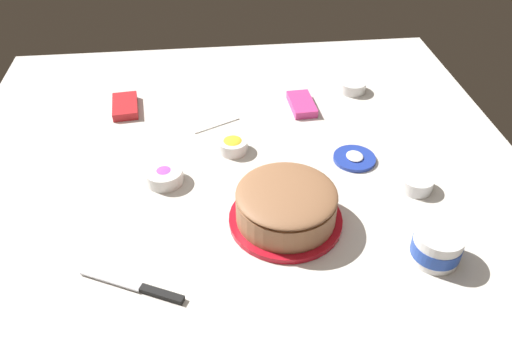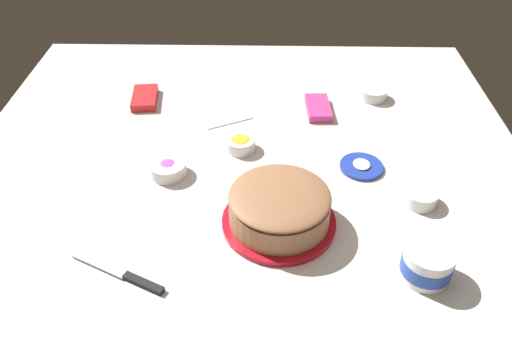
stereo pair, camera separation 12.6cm
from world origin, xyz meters
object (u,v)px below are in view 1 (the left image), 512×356
(frosting_tub_lid, at_px, (354,158))
(paper_napkin, at_px, (206,114))
(frosted_cake, at_px, (286,206))
(sprinkle_bowl_blue, at_px, (352,86))
(frosting_tub, at_px, (437,245))
(candy_box_lower, at_px, (125,106))
(sprinkle_bowl_yellow, at_px, (233,145))
(spreading_knife, at_px, (141,288))
(sprinkle_bowl_pink, at_px, (417,183))
(candy_box_upper, at_px, (302,104))
(sprinkle_bowl_rainbow, at_px, (164,175))

(frosting_tub_lid, height_order, paper_napkin, frosting_tub_lid)
(frosted_cake, relative_size, sprinkle_bowl_blue, 3.07)
(frosting_tub_lid, bearing_deg, frosting_tub, -167.36)
(candy_box_lower, bearing_deg, sprinkle_bowl_yellow, -134.07)
(spreading_knife, bearing_deg, candy_box_lower, 7.53)
(sprinkle_bowl_pink, bearing_deg, candy_box_lower, 58.77)
(sprinkle_bowl_blue, bearing_deg, frosting_tub_lid, 166.43)
(sprinkle_bowl_pink, relative_size, candy_box_upper, 0.61)
(frosted_cake, height_order, sprinkle_bowl_blue, frosted_cake)
(frosting_tub, height_order, candy_box_upper, frosting_tub)
(frosting_tub_lid, height_order, sprinkle_bowl_rainbow, sprinkle_bowl_rainbow)
(sprinkle_bowl_pink, bearing_deg, candy_box_upper, 27.62)
(frosting_tub, relative_size, candy_box_lower, 0.79)
(candy_box_upper, bearing_deg, frosted_cake, 162.42)
(frosted_cake, bearing_deg, frosting_tub_lid, -45.98)
(frosting_tub_lid, xyz_separation_m, sprinkle_bowl_rainbow, (-0.04, 0.51, 0.01))
(spreading_knife, xyz_separation_m, candy_box_upper, (0.66, -0.45, 0.01))
(spreading_knife, distance_m, candy_box_lower, 0.72)
(frosting_tub, xyz_separation_m, sprinkle_bowl_blue, (0.73, -0.01, -0.02))
(frosted_cake, distance_m, frosting_tub, 0.34)
(spreading_knife, xyz_separation_m, sprinkle_bowl_yellow, (0.46, -0.22, 0.01))
(frosted_cake, xyz_separation_m, frosting_tub_lid, (0.22, -0.22, -0.04))
(frosted_cake, bearing_deg, spreading_knife, 116.92)
(sprinkle_bowl_pink, bearing_deg, sprinkle_bowl_yellow, 64.68)
(frosted_cake, distance_m, candy_box_lower, 0.69)
(frosting_tub_lid, relative_size, sprinkle_bowl_rainbow, 1.19)
(frosting_tub_lid, distance_m, candy_box_lower, 0.72)
(candy_box_lower, xyz_separation_m, paper_napkin, (-0.06, -0.25, -0.01))
(frosted_cake, distance_m, paper_napkin, 0.52)
(spreading_knife, bearing_deg, candy_box_upper, -34.40)
(frosting_tub, bearing_deg, candy_box_lower, 46.28)
(frosted_cake, xyz_separation_m, candy_box_lower, (0.55, 0.42, -0.04))
(sprinkle_bowl_pink, bearing_deg, sprinkle_bowl_rainbow, 81.18)
(candy_box_lower, bearing_deg, candy_box_upper, -100.58)
(spreading_knife, xyz_separation_m, sprinkle_bowl_blue, (0.75, -0.64, 0.01))
(frosting_tub_lid, distance_m, paper_napkin, 0.48)
(sprinkle_bowl_blue, xyz_separation_m, sprinkle_bowl_pink, (-0.50, -0.04, 0.00))
(sprinkle_bowl_blue, bearing_deg, sprinkle_bowl_yellow, 124.71)
(candy_box_lower, bearing_deg, spreading_knife, -178.05)
(frosting_tub_lid, height_order, spreading_knife, frosting_tub_lid)
(sprinkle_bowl_blue, bearing_deg, paper_napkin, 100.93)
(sprinkle_bowl_blue, bearing_deg, spreading_knife, 139.50)
(frosting_tub, distance_m, candy_box_upper, 0.67)
(frosted_cake, distance_m, sprinkle_bowl_pink, 0.36)
(sprinkle_bowl_blue, relative_size, candy_box_upper, 0.64)
(sprinkle_bowl_blue, height_order, sprinkle_bowl_rainbow, sprinkle_bowl_rainbow)
(spreading_knife, distance_m, paper_napkin, 0.67)
(frosted_cake, bearing_deg, frosting_tub, -115.72)
(sprinkle_bowl_rainbow, bearing_deg, candy_box_lower, 19.93)
(spreading_knife, distance_m, sprinkle_bowl_yellow, 0.51)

